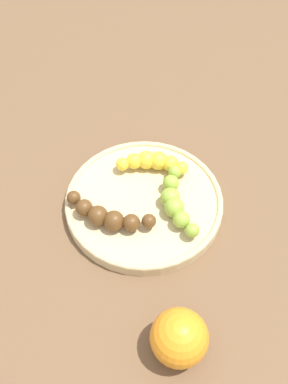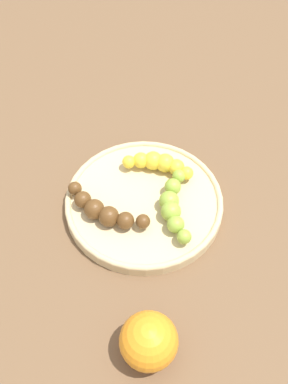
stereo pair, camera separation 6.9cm
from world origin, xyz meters
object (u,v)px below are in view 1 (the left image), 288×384
(banana_yellow, at_px, (152,162))
(banana_overripe, at_px, (107,216))
(banana_green, at_px, (175,201))
(fruit_bowl, at_px, (144,202))
(orange_fruit, at_px, (179,338))

(banana_yellow, distance_m, banana_overripe, 0.13)
(banana_yellow, bearing_deg, banana_green, -151.67)
(banana_green, height_order, banana_yellow, same)
(fruit_bowl, xyz_separation_m, banana_yellow, (0.00, 0.07, 0.02))
(banana_overripe, bearing_deg, banana_yellow, 167.74)
(fruit_bowl, height_order, banana_green, banana_green)
(banana_green, xyz_separation_m, banana_yellow, (-0.05, 0.07, -0.00))
(fruit_bowl, distance_m, banana_overripe, 0.08)
(fruit_bowl, distance_m, orange_fruit, 0.24)
(banana_yellow, relative_size, orange_fruit, 1.59)
(fruit_bowl, bearing_deg, banana_yellow, 89.74)
(banana_green, distance_m, banana_overripe, 0.11)
(banana_green, relative_size, banana_yellow, 1.07)
(fruit_bowl, xyz_separation_m, banana_green, (0.05, -0.00, 0.02))
(banana_overripe, xyz_separation_m, orange_fruit, (0.14, -0.16, 0.00))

